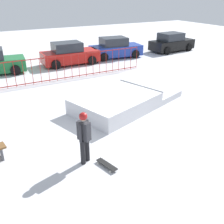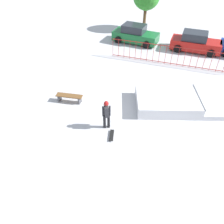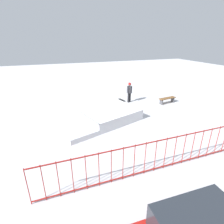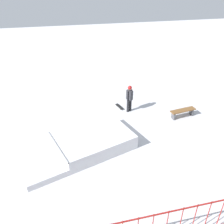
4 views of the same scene
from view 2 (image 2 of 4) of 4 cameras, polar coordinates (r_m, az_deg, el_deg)
name	(u,v)px [view 2 (image 2 of 4)]	position (r m, az deg, el deg)	size (l,w,h in m)	color
ground_plane	(159,114)	(13.00, 12.07, -0.45)	(60.00, 60.00, 0.00)	silver
skate_ramp	(175,102)	(13.61, 15.98, 2.55)	(5.94, 4.14, 0.74)	silver
skater	(106,113)	(11.22, -1.45, -0.20)	(0.40, 0.44, 1.73)	black
skateboard	(112,135)	(11.35, -0.10, -6.01)	(0.41, 0.82, 0.09)	black
perimeter_fence	(175,56)	(17.98, 15.98, 13.78)	(10.04, 0.13, 1.50)	maroon
park_bench	(69,97)	(13.66, -10.96, 3.85)	(1.64, 0.63, 0.48)	brown
parked_car_green	(135,35)	(21.59, 6.01, 19.27)	(4.25, 2.24, 1.60)	#196B33
parked_car_red	(195,42)	(21.02, 20.69, 16.45)	(4.14, 2.00, 1.60)	red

